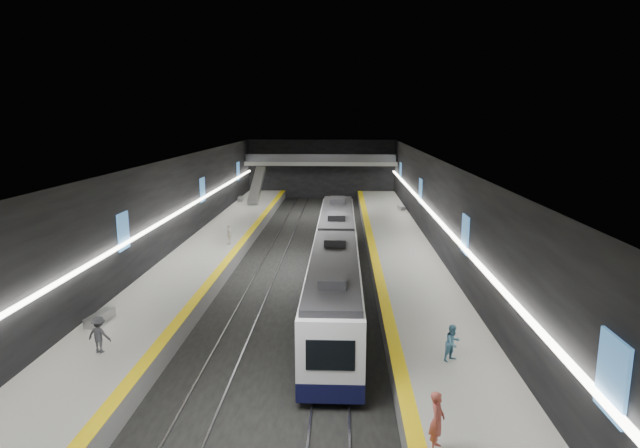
{
  "coord_description": "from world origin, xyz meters",
  "views": [
    {
      "loc": [
        2.9,
        -38.06,
        11.11
      ],
      "look_at": [
        1.03,
        5.99,
        2.2
      ],
      "focal_mm": 30.0,
      "sensor_mm": 36.0,
      "label": 1
    }
  ],
  "objects_px": {
    "escalator": "(257,185)",
    "passenger_right_b": "(453,343)",
    "bench_right_far": "(401,208)",
    "passenger_left_a": "(229,235)",
    "passenger_left_b": "(99,335)",
    "bench_left_near": "(100,318)",
    "bench_left_far": "(241,199)",
    "passenger_right_a": "(437,421)",
    "train": "(336,256)"
  },
  "relations": [
    {
      "from": "passenger_right_a",
      "to": "passenger_right_b",
      "type": "distance_m",
      "value": 6.39
    },
    {
      "from": "bench_left_far",
      "to": "passenger_right_a",
      "type": "relative_size",
      "value": 1.01
    },
    {
      "from": "passenger_left_a",
      "to": "passenger_left_b",
      "type": "distance_m",
      "value": 20.11
    },
    {
      "from": "passenger_left_a",
      "to": "passenger_left_b",
      "type": "relative_size",
      "value": 1.01
    },
    {
      "from": "train",
      "to": "escalator",
      "type": "height_order",
      "value": "escalator"
    },
    {
      "from": "train",
      "to": "escalator",
      "type": "bearing_deg",
      "value": 108.17
    },
    {
      "from": "bench_left_far",
      "to": "passenger_right_b",
      "type": "height_order",
      "value": "passenger_right_b"
    },
    {
      "from": "escalator",
      "to": "passenger_right_a",
      "type": "xyz_separation_m",
      "value": [
        13.36,
        -49.09,
        -0.95
      ]
    },
    {
      "from": "escalator",
      "to": "passenger_left_b",
      "type": "relative_size",
      "value": 4.92
    },
    {
      "from": "bench_left_near",
      "to": "passenger_right_b",
      "type": "bearing_deg",
      "value": -3.58
    },
    {
      "from": "bench_left_near",
      "to": "passenger_left_a",
      "type": "distance_m",
      "value": 16.94
    },
    {
      "from": "train",
      "to": "passenger_right_a",
      "type": "relative_size",
      "value": 15.87
    },
    {
      "from": "bench_left_near",
      "to": "bench_left_far",
      "type": "distance_m",
      "value": 39.16
    },
    {
      "from": "escalator",
      "to": "passenger_right_b",
      "type": "height_order",
      "value": "escalator"
    },
    {
      "from": "bench_right_far",
      "to": "bench_left_far",
      "type": "bearing_deg",
      "value": 154.84
    },
    {
      "from": "escalator",
      "to": "passenger_left_b",
      "type": "bearing_deg",
      "value": -90.12
    },
    {
      "from": "escalator",
      "to": "passenger_left_a",
      "type": "height_order",
      "value": "escalator"
    },
    {
      "from": "bench_left_near",
      "to": "train",
      "type": "bearing_deg",
      "value": 45.79
    },
    {
      "from": "passenger_right_b",
      "to": "passenger_left_b",
      "type": "bearing_deg",
      "value": 142.76
    },
    {
      "from": "train",
      "to": "passenger_left_b",
      "type": "xyz_separation_m",
      "value": [
        -10.09,
        -12.3,
        -0.38
      ]
    },
    {
      "from": "train",
      "to": "bench_left_far",
      "type": "xyz_separation_m",
      "value": [
        -12.0,
        30.26,
        -0.96
      ]
    },
    {
      "from": "bench_right_far",
      "to": "passenger_left_a",
      "type": "xyz_separation_m",
      "value": [
        -15.57,
        -17.05,
        0.6
      ]
    },
    {
      "from": "passenger_right_b",
      "to": "passenger_left_b",
      "type": "relative_size",
      "value": 0.97
    },
    {
      "from": "escalator",
      "to": "bench_right_far",
      "type": "relative_size",
      "value": 4.46
    },
    {
      "from": "escalator",
      "to": "passenger_right_a",
      "type": "bearing_deg",
      "value": -74.78
    },
    {
      "from": "train",
      "to": "passenger_right_a",
      "type": "height_order",
      "value": "train"
    },
    {
      "from": "bench_left_near",
      "to": "passenger_left_a",
      "type": "height_order",
      "value": "passenger_left_a"
    },
    {
      "from": "train",
      "to": "passenger_right_a",
      "type": "xyz_separation_m",
      "value": [
        3.36,
        -18.62,
        -0.25
      ]
    },
    {
      "from": "bench_left_near",
      "to": "bench_right_far",
      "type": "bearing_deg",
      "value": 69.57
    },
    {
      "from": "escalator",
      "to": "bench_left_far",
      "type": "distance_m",
      "value": 2.61
    },
    {
      "from": "bench_left_near",
      "to": "passenger_right_a",
      "type": "xyz_separation_m",
      "value": [
        15.01,
        -9.71,
        0.71
      ]
    },
    {
      "from": "bench_left_far",
      "to": "escalator",
      "type": "bearing_deg",
      "value": 0.48
    },
    {
      "from": "bench_left_near",
      "to": "passenger_left_a",
      "type": "relative_size",
      "value": 1.19
    },
    {
      "from": "passenger_left_a",
      "to": "passenger_left_b",
      "type": "height_order",
      "value": "passenger_left_a"
    },
    {
      "from": "bench_right_far",
      "to": "passenger_right_a",
      "type": "distance_m",
      "value": 43.58
    },
    {
      "from": "bench_left_far",
      "to": "passenger_right_b",
      "type": "bearing_deg",
      "value": -73.88
    },
    {
      "from": "train",
      "to": "passenger_left_a",
      "type": "height_order",
      "value": "train"
    },
    {
      "from": "bench_left_near",
      "to": "passenger_right_a",
      "type": "distance_m",
      "value": 17.9
    },
    {
      "from": "bench_right_far",
      "to": "passenger_left_a",
      "type": "distance_m",
      "value": 23.1
    },
    {
      "from": "bench_left_near",
      "to": "bench_left_far",
      "type": "relative_size",
      "value": 1.02
    },
    {
      "from": "escalator",
      "to": "bench_left_near",
      "type": "distance_m",
      "value": 39.44
    },
    {
      "from": "passenger_right_a",
      "to": "bench_left_near",
      "type": "bearing_deg",
      "value": 76.0
    },
    {
      "from": "bench_left_far",
      "to": "passenger_right_b",
      "type": "relative_size",
      "value": 1.21
    },
    {
      "from": "passenger_right_b",
      "to": "passenger_left_b",
      "type": "xyz_separation_m",
      "value": [
        -15.16,
        0.16,
        0.02
      ]
    },
    {
      "from": "passenger_right_b",
      "to": "passenger_left_a",
      "type": "height_order",
      "value": "passenger_left_a"
    },
    {
      "from": "passenger_right_a",
      "to": "passenger_left_a",
      "type": "relative_size",
      "value": 1.15
    },
    {
      "from": "bench_right_far",
      "to": "passenger_left_a",
      "type": "bearing_deg",
      "value": -141.5
    },
    {
      "from": "bench_left_far",
      "to": "passenger_left_a",
      "type": "bearing_deg",
      "value": -87.19
    },
    {
      "from": "passenger_right_a",
      "to": "passenger_left_b",
      "type": "relative_size",
      "value": 1.16
    },
    {
      "from": "train",
      "to": "escalator",
      "type": "xyz_separation_m",
      "value": [
        -10.0,
        30.47,
        0.7
      ]
    }
  ]
}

